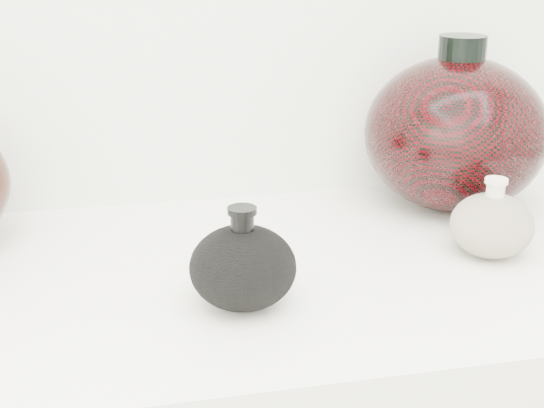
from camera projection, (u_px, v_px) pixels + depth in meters
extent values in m
cube|color=silver|center=(279.00, 277.00, 0.89)|extent=(1.20, 0.50, 0.03)
ellipsoid|color=black|center=(243.00, 267.00, 0.78)|extent=(0.14, 0.14, 0.09)
cylinder|color=black|center=(242.00, 222.00, 0.76)|extent=(0.03, 0.03, 0.03)
cylinder|color=black|center=(242.00, 210.00, 0.76)|extent=(0.04, 0.04, 0.01)
ellipsoid|color=#BAAD94|center=(492.00, 225.00, 0.90)|extent=(0.10, 0.10, 0.08)
cylinder|color=beige|center=(495.00, 190.00, 0.89)|extent=(0.02, 0.02, 0.02)
cylinder|color=beige|center=(496.00, 181.00, 0.88)|extent=(0.03, 0.03, 0.01)
ellipsoid|color=black|center=(455.00, 134.00, 1.04)|extent=(0.29, 0.29, 0.21)
cylinder|color=black|center=(462.00, 51.00, 1.00)|extent=(0.07, 0.07, 0.04)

